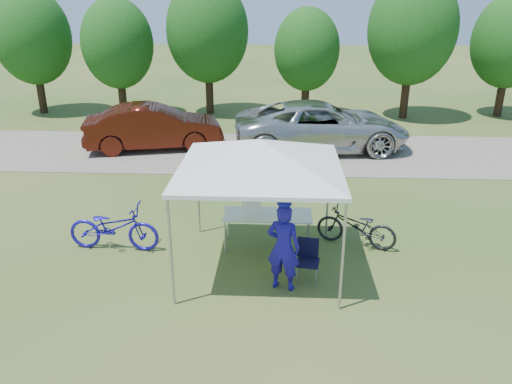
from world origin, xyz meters
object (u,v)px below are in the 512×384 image
bike_blue (114,227)px  bike_dark (356,227)px  sedan (154,127)px  cyclist (283,247)px  minivan (322,126)px  folding_table (268,216)px  cooler (252,207)px  folding_chair (308,256)px

bike_blue → bike_dark: (5.35, 0.43, -0.06)m
bike_blue → sedan: 7.80m
cyclist → bike_dark: size_ratio=0.97×
minivan → sedan: bearing=84.8°
folding_table → bike_blue: 3.40m
cyclist → minivan: bearing=-82.5°
cyclist → bike_dark: bearing=-116.0°
bike_blue → sedan: sedan is taller
cyclist → bike_dark: cyclist is taller
cooler → cyclist: 1.82m
folding_table → bike_dark: size_ratio=1.08×
folding_table → cyclist: cyclist is taller
cooler → folding_table: bearing=0.0°
folding_table → minivan: minivan is taller
cyclist → minivan: (1.38, 9.33, 0.01)m
folding_table → minivan: 7.85m
bike_dark → sedan: bearing=-118.7°
minivan → sedan: (-6.06, -0.21, -0.06)m
folding_chair → cooler: cooler is taller
cooler → sedan: size_ratio=0.09×
bike_blue → bike_dark: 5.37m
folding_table → sedan: (-4.34, 7.44, 0.08)m
bike_blue → cyclist: bearing=-107.6°
folding_chair → folding_table: bearing=131.7°
cooler → minivan: size_ratio=0.07×
folding_chair → minivan: size_ratio=0.13×
folding_table → bike_dark: bearing=4.0°
bike_blue → folding_chair: bearing=-100.6°
minivan → sedan: 6.07m
folding_table → cooler: bearing=180.0°
cooler → cyclist: size_ratio=0.25×
cyclist → minivan: minivan is taller
folding_chair → cyclist: 0.73m
cooler → bike_blue: cooler is taller
cooler → bike_dark: cooler is taller
bike_blue → minivan: (5.10, 7.94, 0.36)m
folding_table → cyclist: (0.34, -1.68, 0.12)m
folding_table → bike_dark: bike_dark is taller
bike_blue → minivan: 9.44m
folding_table → bike_blue: bearing=-175.1°
cooler → minivan: bearing=74.8°
cooler → bike_blue: 3.07m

